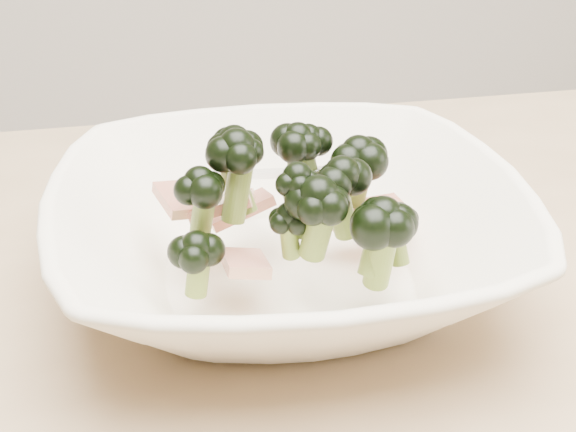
# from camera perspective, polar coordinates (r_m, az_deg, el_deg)

# --- Properties ---
(broccoli_dish) EXTENTS (0.32, 0.32, 0.12)m
(broccoli_dish) POSITION_cam_1_polar(r_m,az_deg,el_deg) (0.51, 0.07, -1.01)
(broccoli_dish) COLOR white
(broccoli_dish) RESTS_ON dining_table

